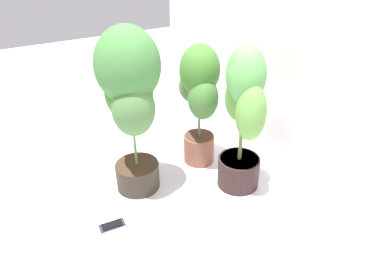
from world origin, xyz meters
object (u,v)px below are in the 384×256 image
Objects in this scene: potted_plant_front_left at (130,93)px; potted_plant_back_left at (199,94)px; cell_phone at (112,225)px; potted_plant_back_center at (244,115)px.

potted_plant_front_left is 0.51m from potted_plant_back_left.
potted_plant_front_left is 0.75m from cell_phone.
cell_phone is at bearing -45.97° from potted_plant_front_left.
potted_plant_front_left is (-0.32, -0.57, 0.14)m from potted_plant_back_center.
potted_plant_back_left reaches higher than cell_phone.
potted_plant_back_center is 1.09× the size of potted_plant_back_left.
potted_plant_back_center is at bearing 90.38° from cell_phone.
potted_plant_back_center reaches higher than cell_phone.
potted_plant_front_left is 1.22× the size of potted_plant_back_left.
potted_plant_back_center is 0.89× the size of potted_plant_front_left.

